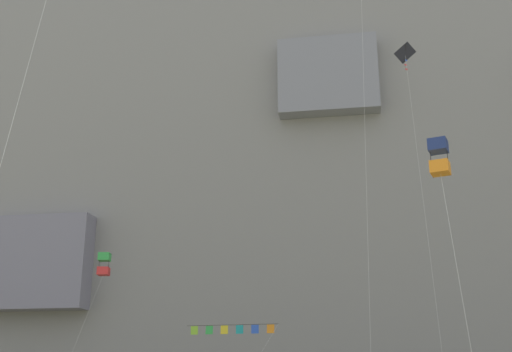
{
  "coord_description": "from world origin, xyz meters",
  "views": [
    {
      "loc": [
        2.21,
        -7.82,
        3.03
      ],
      "look_at": [
        -2.24,
        19.54,
        12.0
      ],
      "focal_mm": 44.75,
      "sensor_mm": 36.0,
      "label": 1
    }
  ],
  "objects_px": {
    "kite_diamond_front_field": "(407,69)",
    "kite_banner_upper_mid": "(232,331)",
    "kite_box_low_left": "(104,264)",
    "kite_box_low_right": "(439,158)"
  },
  "relations": [
    {
      "from": "kite_diamond_front_field",
      "to": "kite_banner_upper_mid",
      "type": "xyz_separation_m",
      "value": [
        -13.68,
        5.54,
        -17.69
      ]
    },
    {
      "from": "kite_box_low_right",
      "to": "kite_banner_upper_mid",
      "type": "distance_m",
      "value": 26.37
    },
    {
      "from": "kite_diamond_front_field",
      "to": "kite_box_low_right",
      "type": "xyz_separation_m",
      "value": [
        -0.64,
        -16.82,
        -12.61
      ]
    },
    {
      "from": "kite_diamond_front_field",
      "to": "kite_banner_upper_mid",
      "type": "relative_size",
      "value": 3.74
    },
    {
      "from": "kite_diamond_front_field",
      "to": "kite_box_low_left",
      "type": "height_order",
      "value": "kite_diamond_front_field"
    },
    {
      "from": "kite_box_low_left",
      "to": "kite_banner_upper_mid",
      "type": "relative_size",
      "value": 1.77
    },
    {
      "from": "kite_banner_upper_mid",
      "to": "kite_diamond_front_field",
      "type": "bearing_deg",
      "value": -22.04
    },
    {
      "from": "kite_box_low_right",
      "to": "kite_box_low_left",
      "type": "bearing_deg",
      "value": 137.43
    },
    {
      "from": "kite_box_low_left",
      "to": "kite_banner_upper_mid",
      "type": "height_order",
      "value": "kite_box_low_left"
    },
    {
      "from": "kite_diamond_front_field",
      "to": "kite_box_low_left",
      "type": "relative_size",
      "value": 2.12
    }
  ]
}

